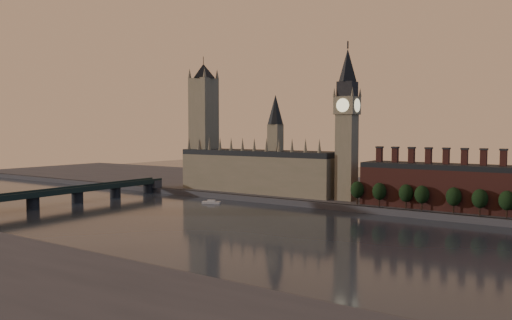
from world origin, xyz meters
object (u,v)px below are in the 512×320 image
at_px(westminster_bridge, 52,195).
at_px(river_boat, 211,202).
at_px(big_ben, 347,122).
at_px(victoria_tower, 204,121).

bearing_deg(westminster_bridge, river_boat, 40.20).
height_order(big_ben, river_boat, big_ben).
height_order(westminster_bridge, river_boat, westminster_bridge).
bearing_deg(victoria_tower, big_ben, -2.20).
bearing_deg(river_boat, big_ben, 3.48).
relative_size(victoria_tower, big_ben, 1.01).
relative_size(big_ben, river_boat, 8.08).
bearing_deg(big_ben, victoria_tower, 177.80).
height_order(victoria_tower, big_ben, victoria_tower).
xyz_separation_m(big_ben, river_boat, (-82.87, -43.30, -55.84)).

